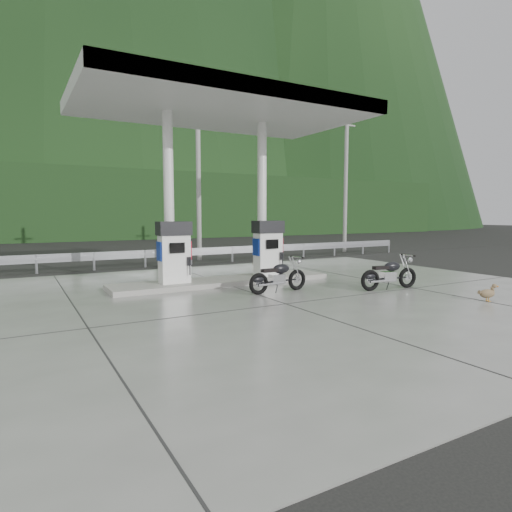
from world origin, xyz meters
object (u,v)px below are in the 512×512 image
motorcycle_right (389,274)px  duck (487,294)px  gas_pump_right (268,248)px  motorcycle_left (278,277)px  gas_pump_left (174,252)px

motorcycle_right → duck: (0.83, -2.43, -0.25)m
gas_pump_right → motorcycle_left: (-0.91, -2.07, -0.63)m
gas_pump_right → duck: 6.47m
gas_pump_right → duck: size_ratio=3.53×
gas_pump_left → duck: 8.43m
motorcycle_left → motorcycle_right: 3.26m
motorcycle_right → duck: size_ratio=3.55×
gas_pump_left → gas_pump_right: same height
gas_pump_left → gas_pump_right: bearing=0.0°
duck → motorcycle_right: bearing=124.3°
gas_pump_right → motorcycle_right: 3.94m
duck → gas_pump_left: bearing=152.8°
gas_pump_right → motorcycle_left: size_ratio=1.01×
gas_pump_right → duck: (2.96, -5.69, -0.87)m
gas_pump_right → motorcycle_right: size_ratio=0.99×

